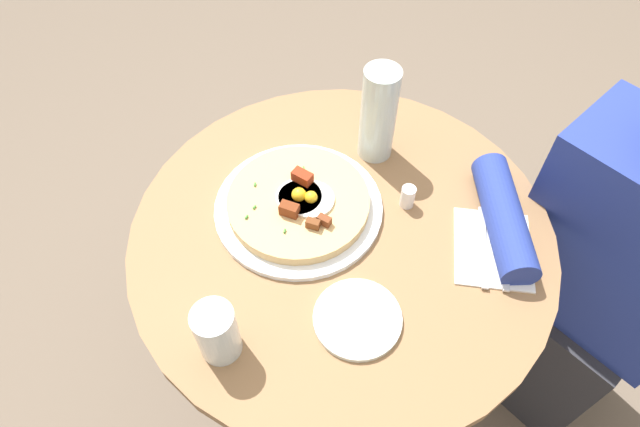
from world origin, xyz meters
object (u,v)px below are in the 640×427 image
at_px(breakfast_pizza, 299,201).
at_px(water_glass, 217,332).
at_px(pizza_plate, 299,207).
at_px(fork, 483,246).
at_px(person_seated, 591,287).
at_px(knife, 503,248).
at_px(bread_plate, 357,319).
at_px(dining_table, 339,279).
at_px(salt_shaker, 408,197).
at_px(water_bottle, 378,114).

distance_m(breakfast_pizza, water_glass, 0.31).
xyz_separation_m(pizza_plate, fork, (-0.30, -0.19, 0.00)).
bearing_deg(person_seated, pizza_plate, 44.13).
bearing_deg(knife, water_glass, -61.32).
distance_m(bread_plate, fork, 0.28).
height_order(dining_table, knife, knife).
bearing_deg(water_glass, person_seated, -115.19).
xyz_separation_m(person_seated, bread_plate, (0.23, 0.54, 0.26)).
bearing_deg(pizza_plate, knife, -147.19).
height_order(knife, water_glass, water_glass).
bearing_deg(water_glass, knife, -112.30).
bearing_deg(dining_table, pizza_plate, 15.53).
bearing_deg(fork, salt_shaker, -120.01).
height_order(bread_plate, water_bottle, water_bottle).
height_order(dining_table, bread_plate, bread_plate).
bearing_deg(breakfast_pizza, water_glass, 113.92).
relative_size(dining_table, bread_plate, 5.34).
xyz_separation_m(breakfast_pizza, salt_shaker, (-0.13, -0.16, -0.00)).
xyz_separation_m(dining_table, person_seated, (-0.38, -0.43, -0.07)).
relative_size(knife, water_glass, 1.60).
bearing_deg(breakfast_pizza, dining_table, -164.65).
xyz_separation_m(person_seated, knife, (0.15, 0.25, 0.26)).
bearing_deg(bread_plate, fork, -101.61).
distance_m(pizza_plate, salt_shaker, 0.21).
height_order(dining_table, water_glass, water_glass).
bearing_deg(bread_plate, pizza_plate, -19.10).
bearing_deg(bread_plate, water_bottle, -50.60).
height_order(pizza_plate, salt_shaker, salt_shaker).
xyz_separation_m(dining_table, water_glass, (-0.03, 0.31, 0.24)).
xyz_separation_m(fork, water_bottle, (0.31, -0.03, 0.10)).
bearing_deg(knife, pizza_plate, -96.20).
distance_m(bread_plate, knife, 0.31).
bearing_deg(breakfast_pizza, fork, -147.81).
height_order(pizza_plate, breakfast_pizza, breakfast_pizza).
xyz_separation_m(breakfast_pizza, knife, (-0.33, -0.21, -0.02)).
height_order(dining_table, water_bottle, water_bottle).
xyz_separation_m(pizza_plate, water_glass, (-0.13, 0.28, 0.05)).
bearing_deg(breakfast_pizza, salt_shaker, -129.58).
xyz_separation_m(bread_plate, fork, (-0.06, -0.27, 0.00)).
bearing_deg(breakfast_pizza, water_bottle, -88.03).
xyz_separation_m(pizza_plate, knife, (-0.33, -0.21, 0.00)).
distance_m(breakfast_pizza, fork, 0.35).
bearing_deg(water_bottle, person_seated, -153.49).
height_order(pizza_plate, knife, pizza_plate).
bearing_deg(fork, breakfast_pizza, -96.82).
relative_size(person_seated, breakfast_pizza, 4.15).
xyz_separation_m(water_glass, salt_shaker, (-0.01, -0.44, -0.03)).
height_order(dining_table, fork, fork).
bearing_deg(knife, dining_table, -90.63).
xyz_separation_m(bread_plate, water_glass, (0.12, 0.20, 0.05)).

